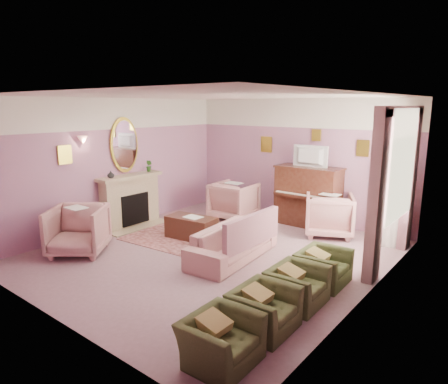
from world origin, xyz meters
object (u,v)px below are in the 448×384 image
Objects in this scene: olive_chair_a at (221,333)px; sofa at (233,237)px; coffee_table at (191,228)px; olive_chair_b at (264,303)px; olive_chair_d at (323,262)px; television at (309,155)px; floral_armchair_right at (329,212)px; side_table at (393,227)px; olive_chair_c at (297,280)px; floral_armchair_front at (78,228)px; piano at (308,197)px; floral_armchair_left at (234,199)px.

sofa is at bearing 124.76° from olive_chair_a.
coffee_table is at bearing 165.11° from sofa.
olive_chair_b and olive_chair_d have the same top height.
olive_chair_b is (1.58, -4.18, -1.26)m from television.
floral_armchair_right is 2.40m from olive_chair_d.
side_table is at bearing 52.02° from sofa.
television reaches higher than olive_chair_d.
floral_armchair_right is at bearing 106.56° from olive_chair_c.
floral_armchair_front reaches higher than olive_chair_c.
piano reaches higher than side_table.
sofa is 2.50× the size of olive_chair_d.
olive_chair_c is 3.29m from side_table.
olive_chair_c is (4.00, 0.79, -0.15)m from floral_armchair_front.
olive_chair_a is at bearing -90.00° from olive_chair_b.
olive_chair_c reaches higher than coffee_table.
television reaches higher than side_table.
side_table is at bearing -3.92° from piano.
olive_chair_d is at bearing -58.08° from television.
floral_armchair_right is at bearing 100.93° from olive_chair_a.
floral_armchair_front is (-2.42, -4.20, -0.16)m from piano.
floral_armchair_left is 3.75m from olive_chair_d.
piano is 3.05m from olive_chair_d.
coffee_table is at bearing -121.46° from piano.
television reaches higher than floral_armchair_left.
side_table is at bearing 84.64° from olive_chair_c.
olive_chair_c is at bearing -90.00° from olive_chair_d.
olive_chair_a and olive_chair_c have the same top height.
olive_chair_b is (3.19, -3.62, -0.15)m from floral_armchair_left.
sofa is 2.02× the size of floral_armchair_right.
olive_chair_a is (1.66, -2.40, -0.06)m from sofa.
floral_armchair_right is 1.24× the size of olive_chair_b.
floral_armchair_front is at bearing 168.03° from olive_chair_a.
sofa is 2.80× the size of side_table.
coffee_table is 1.28× the size of olive_chair_a.
side_table is at bearing 33.36° from coffee_table.
olive_chair_b is at bearing -43.46° from sofa.
coffee_table is 1.28× the size of olive_chair_b.
floral_armchair_left is 1.00× the size of floral_armchair_right.
olive_chair_a is at bearing -55.24° from sofa.
coffee_table is (-1.41, -2.25, -1.38)m from television.
floral_armchair_right reaches higher than olive_chair_c.
floral_armchair_right is (0.76, 2.28, 0.09)m from sofa.
olive_chair_c is at bearing -65.11° from piano.
sofa is 2.92m from olive_chair_a.
piano is 1.44× the size of floral_armchair_left.
sofa is 1.67m from olive_chair_d.
floral_armchair_right is at bearing 50.98° from floral_armchair_front.
sofa is 2.50× the size of olive_chair_a.
television is 1.02× the size of olive_chair_a.
olive_chair_a is (3.19, -4.44, -0.15)m from floral_armchair_left.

